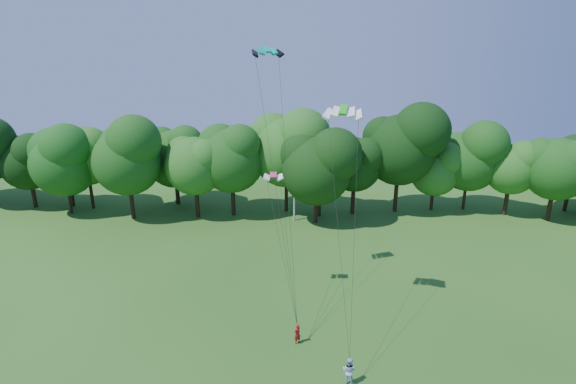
{
  "coord_description": "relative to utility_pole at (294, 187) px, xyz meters",
  "views": [
    {
      "loc": [
        0.65,
        -19.43,
        20.93
      ],
      "look_at": [
        -0.34,
        13.0,
        10.3
      ],
      "focal_mm": 28.0,
      "sensor_mm": 36.0,
      "label": 1
    }
  ],
  "objects": [
    {
      "name": "tree_back_east",
      "position": [
        35.86,
        4.55,
        1.73
      ],
      "size": [
        6.77,
        6.77,
        9.84
      ],
      "color": "black",
      "rests_on": "ground"
    },
    {
      "name": "kite_flyer_right",
      "position": [
        4.05,
        -28.4,
        -3.46
      ],
      "size": [
        1.17,
        1.1,
        1.91
      ],
      "primitive_type": "imported",
      "rotation": [
        0.0,
        0.0,
        2.6
      ],
      "color": "#B5D3FB",
      "rests_on": "ground"
    },
    {
      "name": "tree_back_center",
      "position": [
        2.66,
        -0.54,
        3.93
      ],
      "size": [
        9.18,
        9.18,
        13.36
      ],
      "color": "#302012",
      "rests_on": "ground"
    },
    {
      "name": "kite_green",
      "position": [
        3.79,
        -20.2,
        12.15
      ],
      "size": [
        2.95,
        1.8,
        0.66
      ],
      "rotation": [
        0.0,
        0.0,
        -0.23
      ],
      "color": "green",
      "rests_on": "ground"
    },
    {
      "name": "utility_pole",
      "position": [
        0.0,
        0.0,
        0.0
      ],
      "size": [
        1.63,
        0.72,
        8.6
      ],
      "rotation": [
        0.0,
        0.0,
        -0.38
      ],
      "color": "#B0B2A8",
      "rests_on": "ground"
    },
    {
      "name": "kite_teal",
      "position": [
        -1.94,
        -15.9,
        16.2
      ],
      "size": [
        2.62,
        1.85,
        0.52
      ],
      "rotation": [
        0.0,
        0.0,
        0.37
      ],
      "color": "#05A498",
      "rests_on": "ground"
    },
    {
      "name": "kite_pink",
      "position": [
        -1.42,
        -17.57,
        6.53
      ],
      "size": [
        1.63,
        0.84,
        0.34
      ],
      "rotation": [
        0.0,
        0.0,
        0.05
      ],
      "color": "#D93C6D",
      "rests_on": "ground"
    },
    {
      "name": "tree_back_west",
      "position": [
        -29.19,
        1.64,
        3.67
      ],
      "size": [
        8.9,
        8.9,
        12.94
      ],
      "color": "black",
      "rests_on": "ground"
    },
    {
      "name": "kite_flyer_left",
      "position": [
        0.65,
        -24.4,
        -3.61
      ],
      "size": [
        0.69,
        0.68,
        1.6
      ],
      "primitive_type": "imported",
      "rotation": [
        0.0,
        0.0,
        3.89
      ],
      "color": "#B01816",
      "rests_on": "ground"
    }
  ]
}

